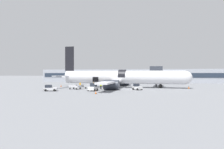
{
  "coord_description": "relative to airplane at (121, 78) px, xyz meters",
  "views": [
    {
      "loc": [
        8.05,
        -49.76,
        4.05
      ],
      "look_at": [
        -4.46,
        4.34,
        3.72
      ],
      "focal_mm": 32.0,
      "sensor_mm": 36.0,
      "label": 1
    }
  ],
  "objects": [
    {
      "name": "terminal_strip",
      "position": [
        2.38,
        37.99,
        0.1
      ],
      "size": [
        93.3,
        14.05,
        5.88
      ],
      "color": "#9EA3AD",
      "rests_on": "ground_plane"
    },
    {
      "name": "ground_crew_loader_b",
      "position": [
        -7.21,
        -2.6,
        -2.0
      ],
      "size": [
        0.56,
        0.43,
        1.59
      ],
      "color": "#1E2338",
      "rests_on": "ground_plane"
    },
    {
      "name": "safety_cone_tail",
      "position": [
        -17.95,
        -1.29,
        -2.49
      ],
      "size": [
        0.48,
        0.48,
        0.75
      ],
      "color": "black",
      "rests_on": "ground_plane"
    },
    {
      "name": "safety_cone_wingtip",
      "position": [
        0.51,
        -9.02,
        -2.49
      ],
      "size": [
        0.52,
        0.52,
        0.75
      ],
      "color": "black",
      "rests_on": "ground_plane"
    },
    {
      "name": "ground_crew_loader_a",
      "position": [
        -3.08,
        -4.08,
        -1.87
      ],
      "size": [
        0.56,
        0.61,
        1.83
      ],
      "color": "#2D2D33",
      "rests_on": "ground_plane"
    },
    {
      "name": "baggage_tug_mid",
      "position": [
        -13.55,
        -15.03,
        -2.21
      ],
      "size": [
        3.31,
        2.56,
        1.43
      ],
      "color": "silver",
      "rests_on": "ground_plane"
    },
    {
      "name": "baggage_tug_rear",
      "position": [
        -4.14,
        -12.54,
        -2.09
      ],
      "size": [
        2.15,
        2.56,
        1.8
      ],
      "color": "white",
      "rests_on": "ground_plane"
    },
    {
      "name": "ground_crew_supervisor",
      "position": [
        -3.75,
        -7.37,
        -1.86
      ],
      "size": [
        0.63,
        0.57,
        1.86
      ],
      "color": "black",
      "rests_on": "ground_plane"
    },
    {
      "name": "baggage_tug_lead",
      "position": [
        5.47,
        -7.47,
        -2.2
      ],
      "size": [
        2.62,
        2.54,
        1.54
      ],
      "color": "white",
      "rests_on": "ground_plane"
    },
    {
      "name": "safety_cone_engine_left",
      "position": [
        -1.53,
        -18.51,
        -2.54
      ],
      "size": [
        0.5,
        0.5,
        0.64
      ],
      "color": "black",
      "rests_on": "ground_plane"
    },
    {
      "name": "ground_plane",
      "position": [
        2.38,
        -6.32,
        -2.84
      ],
      "size": [
        500.0,
        500.0,
        0.0
      ],
      "primitive_type": "plane",
      "color": "gray"
    },
    {
      "name": "baggage_cart_queued",
      "position": [
        -10.07,
        -8.88,
        -2.3
      ],
      "size": [
        3.89,
        2.38,
        1.13
      ],
      "color": "silver",
      "rests_on": "ground_plane"
    },
    {
      "name": "ground_crew_driver",
      "position": [
        -9.85,
        -6.22,
        -1.9
      ],
      "size": [
        0.57,
        0.57,
        1.78
      ],
      "color": "black",
      "rests_on": "ground_plane"
    },
    {
      "name": "airplane",
      "position": [
        0.0,
        0.0,
        0.0
      ],
      "size": [
        37.92,
        34.89,
        12.17
      ],
      "color": "silver",
      "rests_on": "ground_plane"
    },
    {
      "name": "jet_bridge_stub",
      "position": [
        9.89,
        5.39,
        1.56
      ],
      "size": [
        3.59,
        8.94,
        6.09
      ],
      "color": "#4C4C51",
      "rests_on": "ground_plane"
    },
    {
      "name": "baggage_cart_loading",
      "position": [
        -6.96,
        -5.57,
        -2.34
      ],
      "size": [
        4.07,
        2.39,
        1.05
      ],
      "color": "#B7BABF",
      "rests_on": "ground_plane"
    },
    {
      "name": "safety_cone_nose",
      "position": [
        18.31,
        -0.42,
        -2.49
      ],
      "size": [
        0.6,
        0.6,
        0.75
      ],
      "color": "black",
      "rests_on": "ground_plane"
    }
  ]
}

